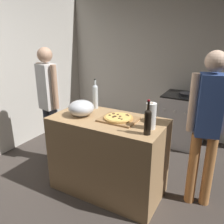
# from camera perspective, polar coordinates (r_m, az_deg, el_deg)

# --- Properties ---
(ground_plane) EXTENTS (4.38, 3.39, 0.02)m
(ground_plane) POSITION_cam_1_polar(r_m,az_deg,el_deg) (3.58, 3.97, -12.54)
(ground_plane) COLOR #3F3833
(kitchen_wall_rear) EXTENTS (4.38, 0.10, 2.60)m
(kitchen_wall_rear) POSITION_cam_1_polar(r_m,az_deg,el_deg) (4.44, 12.50, 11.40)
(kitchen_wall_rear) COLOR beige
(kitchen_wall_rear) RESTS_ON ground_plane
(kitchen_wall_left) EXTENTS (0.10, 3.39, 2.60)m
(kitchen_wall_left) POSITION_cam_1_polar(r_m,az_deg,el_deg) (4.27, -20.27, 10.39)
(kitchen_wall_left) COLOR beige
(kitchen_wall_left) RESTS_ON ground_plane
(counter) EXTENTS (1.29, 0.67, 0.93)m
(counter) POSITION_cam_1_polar(r_m,az_deg,el_deg) (2.84, -0.99, -10.44)
(counter) COLOR tan
(counter) RESTS_ON ground_plane
(cutting_board) EXTENTS (0.40, 0.32, 0.02)m
(cutting_board) POSITION_cam_1_polar(r_m,az_deg,el_deg) (2.60, 1.58, -1.79)
(cutting_board) COLOR #9E7247
(cutting_board) RESTS_ON counter
(pizza) EXTENTS (0.32, 0.32, 0.03)m
(pizza) POSITION_cam_1_polar(r_m,az_deg,el_deg) (2.59, 1.58, -1.35)
(pizza) COLOR tan
(pizza) RESTS_ON cutting_board
(mixing_bowl) EXTENTS (0.30, 0.30, 0.18)m
(mixing_bowl) POSITION_cam_1_polar(r_m,az_deg,el_deg) (2.74, -7.42, 0.97)
(mixing_bowl) COLOR #B2B2B7
(mixing_bowl) RESTS_ON counter
(paper_towel_roll) EXTENTS (0.10, 0.10, 0.27)m
(paper_towel_roll) POSITION_cam_1_polar(r_m,az_deg,el_deg) (2.38, 9.39, -0.95)
(paper_towel_roll) COLOR white
(paper_towel_roll) RESTS_ON counter
(wine_bottle_dark) EXTENTS (0.07, 0.07, 0.34)m
(wine_bottle_dark) POSITION_cam_1_polar(r_m,az_deg,el_deg) (2.23, 8.61, -2.06)
(wine_bottle_dark) COLOR black
(wine_bottle_dark) RESTS_ON counter
(wine_bottle_clear) EXTENTS (0.07, 0.07, 0.38)m
(wine_bottle_clear) POSITION_cam_1_polar(r_m,az_deg,el_deg) (2.96, -4.05, 4.02)
(wine_bottle_clear) COLOR silver
(wine_bottle_clear) RESTS_ON counter
(stove) EXTENTS (0.67, 0.61, 0.92)m
(stove) POSITION_cam_1_polar(r_m,az_deg,el_deg) (4.14, 16.74, -1.82)
(stove) COLOR #B7B7BC
(stove) RESTS_ON ground_plane
(person_in_stripes) EXTENTS (0.39, 0.24, 1.66)m
(person_in_stripes) POSITION_cam_1_polar(r_m,az_deg,el_deg) (3.40, -15.02, 3.08)
(person_in_stripes) COLOR #383D4C
(person_in_stripes) RESTS_ON ground_plane
(person_in_red) EXTENTS (0.39, 0.26, 1.70)m
(person_in_red) POSITION_cam_1_polar(r_m,az_deg,el_deg) (2.59, 22.04, -2.20)
(person_in_red) COLOR #D88C4C
(person_in_red) RESTS_ON ground_plane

